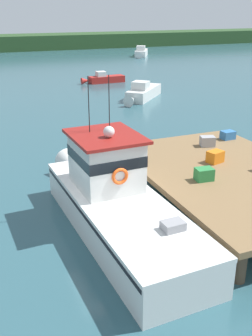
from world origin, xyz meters
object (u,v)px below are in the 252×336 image
at_px(crate_stack_mid_dock, 207,141).
at_px(crate_single_by_cleat, 204,174).
at_px(crate_single_far, 228,135).
at_px(moored_boat_off_the_point, 104,79).
at_px(crate_stack_near_edge, 215,157).
at_px(main_fishing_boat, 114,199).
at_px(moored_boat_near_channel, 142,93).
at_px(moored_boat_far_left, 141,53).

bearing_deg(crate_stack_mid_dock, crate_single_by_cleat, -124.94).
xyz_separation_m(crate_single_far, moored_boat_off_the_point, (2.03, 22.54, -1.01)).
relative_size(crate_single_by_cleat, crate_single_far, 1.00).
relative_size(crate_stack_near_edge, crate_single_by_cleat, 1.00).
height_order(crate_single_by_cleat, moored_boat_off_the_point, crate_single_by_cleat).
xyz_separation_m(main_fishing_boat, crate_stack_near_edge, (4.62, 1.14, 0.42)).
bearing_deg(moored_boat_near_channel, moored_boat_off_the_point, 92.02).
height_order(main_fishing_boat, moored_boat_near_channel, main_fishing_boat).
height_order(crate_single_far, moored_boat_far_left, crate_single_far).
bearing_deg(main_fishing_boat, crate_stack_mid_dock, 28.30).
bearing_deg(main_fishing_boat, crate_single_by_cleat, -3.02).
relative_size(crate_stack_mid_dock, crate_single_by_cleat, 1.00).
height_order(crate_stack_near_edge, crate_single_by_cleat, crate_stack_near_edge).
bearing_deg(moored_boat_near_channel, moored_boat_far_left, 65.63).
relative_size(crate_single_by_cleat, moored_boat_far_left, 0.10).
xyz_separation_m(moored_boat_near_channel, moored_boat_off_the_point, (-0.29, 8.21, -0.13)).
bearing_deg(crate_stack_near_edge, moored_boat_far_left, 68.93).
distance_m(crate_single_by_cleat, crate_single_far, 5.06).
xyz_separation_m(main_fishing_boat, moored_boat_near_channel, (9.17, 17.74, -0.51)).
xyz_separation_m(main_fishing_boat, crate_stack_mid_dock, (5.44, 2.93, 0.40)).
height_order(crate_stack_mid_dock, moored_boat_near_channel, crate_stack_mid_dock).
bearing_deg(crate_single_by_cleat, moored_boat_far_left, 68.01).
relative_size(crate_stack_mid_dock, moored_boat_near_channel, 0.12).
height_order(crate_single_far, moored_boat_near_channel, crate_single_far).
relative_size(main_fishing_boat, crate_single_far, 16.43).
bearing_deg(moored_boat_far_left, moored_boat_near_channel, -114.37).
relative_size(crate_stack_mid_dock, moored_boat_far_left, 0.10).
bearing_deg(crate_stack_mid_dock, main_fishing_boat, -151.70).
xyz_separation_m(crate_single_by_cleat, moored_boat_off_the_point, (5.60, 26.12, -1.04)).
distance_m(crate_stack_mid_dock, moored_boat_off_the_point, 23.30).
distance_m(crate_stack_near_edge, moored_boat_far_left, 47.06).
height_order(main_fishing_boat, crate_single_by_cleat, main_fishing_boat).
bearing_deg(moored_boat_far_left, crate_single_by_cleat, -111.99).
xyz_separation_m(crate_stack_near_edge, moored_boat_far_left, (16.92, 43.91, -0.90)).
height_order(crate_single_far, moored_boat_off_the_point, crate_single_far).
height_order(main_fishing_boat, moored_boat_far_left, main_fishing_boat).
distance_m(crate_single_by_cleat, moored_boat_near_channel, 18.88).
relative_size(crate_stack_near_edge, moored_boat_off_the_point, 0.14).
bearing_deg(moored_boat_near_channel, main_fishing_boat, -117.33).
xyz_separation_m(moored_boat_far_left, moored_boat_off_the_point, (-12.66, -19.10, -0.16)).
distance_m(crate_stack_mid_dock, crate_stack_near_edge, 1.97).
relative_size(crate_stack_near_edge, crate_single_far, 1.00).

